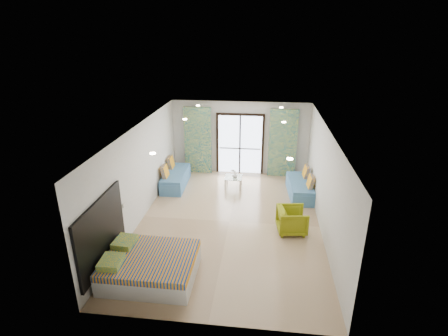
# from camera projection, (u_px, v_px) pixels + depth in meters

# --- Properties ---
(floor) EXTENTS (5.00, 7.50, 0.01)m
(floor) POSITION_uv_depth(u_px,v_px,m) (229.00, 221.00, 9.88)
(floor) COLOR #9D7F5E
(floor) RESTS_ON ground
(ceiling) EXTENTS (5.00, 7.50, 0.01)m
(ceiling) POSITION_uv_depth(u_px,v_px,m) (230.00, 129.00, 8.89)
(ceiling) COLOR silver
(ceiling) RESTS_ON ground
(wall_back) EXTENTS (5.00, 0.01, 2.70)m
(wall_back) POSITION_uv_depth(u_px,v_px,m) (240.00, 138.00, 12.85)
(wall_back) COLOR silver
(wall_back) RESTS_ON ground
(wall_front) EXTENTS (5.00, 0.01, 2.70)m
(wall_front) POSITION_uv_depth(u_px,v_px,m) (207.00, 264.00, 5.92)
(wall_front) COLOR silver
(wall_front) RESTS_ON ground
(wall_left) EXTENTS (0.01, 7.50, 2.70)m
(wall_left) POSITION_uv_depth(u_px,v_px,m) (140.00, 173.00, 9.66)
(wall_left) COLOR silver
(wall_left) RESTS_ON ground
(wall_right) EXTENTS (0.01, 7.50, 2.70)m
(wall_right) POSITION_uv_depth(u_px,v_px,m) (325.00, 182.00, 9.11)
(wall_right) COLOR silver
(wall_right) RESTS_ON ground
(balcony_door) EXTENTS (1.76, 0.08, 2.28)m
(balcony_door) POSITION_uv_depth(u_px,v_px,m) (240.00, 141.00, 12.86)
(balcony_door) COLOR black
(balcony_door) RESTS_ON floor
(balcony_rail) EXTENTS (1.52, 0.03, 0.04)m
(balcony_rail) POSITION_uv_depth(u_px,v_px,m) (240.00, 148.00, 12.98)
(balcony_rail) COLOR #595451
(balcony_rail) RESTS_ON balcony_door
(curtain_left) EXTENTS (1.00, 0.10, 2.50)m
(curtain_left) POSITION_uv_depth(u_px,v_px,m) (198.00, 141.00, 12.89)
(curtain_left) COLOR silver
(curtain_left) RESTS_ON floor
(curtain_right) EXTENTS (1.00, 0.10, 2.50)m
(curtain_right) POSITION_uv_depth(u_px,v_px,m) (283.00, 144.00, 12.55)
(curtain_right) COLOR silver
(curtain_right) RESTS_ON floor
(downlight_a) EXTENTS (0.12, 0.12, 0.02)m
(downlight_a) POSITION_uv_depth(u_px,v_px,m) (153.00, 153.00, 7.21)
(downlight_a) COLOR #FFE0B2
(downlight_a) RESTS_ON ceiling
(downlight_b) EXTENTS (0.12, 0.12, 0.02)m
(downlight_b) POSITION_uv_depth(u_px,v_px,m) (290.00, 159.00, 6.90)
(downlight_b) COLOR #FFE0B2
(downlight_b) RESTS_ON ceiling
(downlight_c) EXTENTS (0.12, 0.12, 0.02)m
(downlight_c) POSITION_uv_depth(u_px,v_px,m) (185.00, 119.00, 9.98)
(downlight_c) COLOR #FFE0B2
(downlight_c) RESTS_ON ceiling
(downlight_d) EXTENTS (0.12, 0.12, 0.02)m
(downlight_d) POSITION_uv_depth(u_px,v_px,m) (284.00, 122.00, 9.67)
(downlight_d) COLOR #FFE0B2
(downlight_d) RESTS_ON ceiling
(downlight_e) EXTENTS (0.12, 0.12, 0.02)m
(downlight_e) POSITION_uv_depth(u_px,v_px,m) (198.00, 105.00, 11.83)
(downlight_e) COLOR #FFE0B2
(downlight_e) RESTS_ON ceiling
(downlight_f) EXTENTS (0.12, 0.12, 0.02)m
(downlight_f) POSITION_uv_depth(u_px,v_px,m) (281.00, 107.00, 11.52)
(downlight_f) COLOR #FFE0B2
(downlight_f) RESTS_ON ceiling
(headboard) EXTENTS (0.06, 2.10, 1.50)m
(headboard) POSITION_uv_depth(u_px,v_px,m) (102.00, 232.00, 7.39)
(headboard) COLOR black
(headboard) RESTS_ON floor
(switch_plate) EXTENTS (0.02, 0.10, 0.10)m
(switch_plate) POSITION_uv_depth(u_px,v_px,m) (124.00, 205.00, 8.54)
(switch_plate) COLOR silver
(switch_plate) RESTS_ON wall_left
(bed) EXTENTS (1.93, 1.58, 0.67)m
(bed) POSITION_uv_depth(u_px,v_px,m) (149.00, 266.00, 7.56)
(bed) COLOR silver
(bed) RESTS_ON floor
(daybed_left) EXTENTS (0.77, 1.86, 0.91)m
(daybed_left) POSITION_uv_depth(u_px,v_px,m) (175.00, 178.00, 12.07)
(daybed_left) COLOR teal
(daybed_left) RESTS_ON floor
(daybed_right) EXTENTS (0.81, 1.82, 0.87)m
(daybed_right) POSITION_uv_depth(u_px,v_px,m) (300.00, 188.00, 11.36)
(daybed_right) COLOR teal
(daybed_right) RESTS_ON floor
(coffee_table) EXTENTS (0.58, 0.58, 0.67)m
(coffee_table) POSITION_uv_depth(u_px,v_px,m) (233.00, 178.00, 11.92)
(coffee_table) COLOR silver
(coffee_table) RESTS_ON floor
(vase) EXTENTS (0.23, 0.23, 0.18)m
(vase) POSITION_uv_depth(u_px,v_px,m) (235.00, 175.00, 11.81)
(vase) COLOR white
(vase) RESTS_ON coffee_table
(armchair) EXTENTS (0.78, 0.82, 0.76)m
(armchair) POSITION_uv_depth(u_px,v_px,m) (292.00, 219.00, 9.25)
(armchair) COLOR olive
(armchair) RESTS_ON floor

